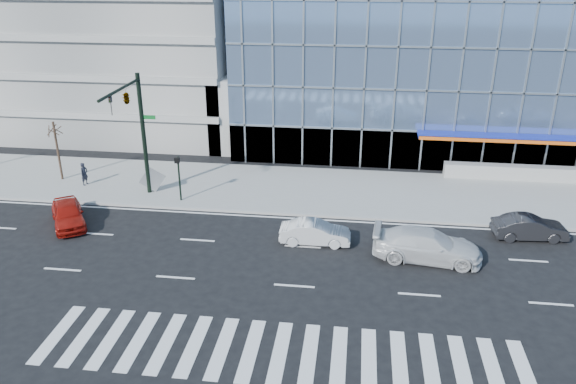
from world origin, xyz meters
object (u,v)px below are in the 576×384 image
ped_signal_post (179,172)px  street_tree_near (54,130)px  tilted_panel (152,179)px  pedestrian (84,174)px  white_sedan (315,233)px  red_sedan (68,214)px  traffic_signal (132,110)px  dark_sedan (530,228)px  white_suv (427,245)px

ped_signal_post → street_tree_near: size_ratio=0.71×
street_tree_near → tilted_panel: size_ratio=3.25×
street_tree_near → pedestrian: street_tree_near is taller
white_sedan → pedestrian: pedestrian is taller
red_sedan → tilted_panel: (3.38, 5.14, 0.33)m
tilted_panel → red_sedan: bearing=-143.6°
traffic_signal → white_sedan: traffic_signal is taller
pedestrian → tilted_panel: tilted_panel is taller
street_tree_near → ped_signal_post: bearing=-15.1°
red_sedan → tilted_panel: 6.16m
red_sedan → dark_sedan: bearing=-28.6°
street_tree_near → pedestrian: (2.14, -0.80, -2.83)m
street_tree_near → white_suv: (24.63, -8.00, -2.96)m
street_tree_near → white_suv: bearing=-18.0°
white_sedan → red_sedan: red_sedan is taller
street_tree_near → red_sedan: (3.88, -6.59, -3.05)m
red_sedan → ped_signal_post: bearing=3.4°
traffic_signal → white_sedan: size_ratio=2.03×
ped_signal_post → street_tree_near: (-9.50, 2.56, 1.64)m
traffic_signal → white_suv: bearing=-16.0°
white_sedan → white_suv: bearing=-100.5°
street_tree_near → white_sedan: 20.13m
ped_signal_post → red_sedan: size_ratio=0.70×
dark_sedan → pedestrian: size_ratio=2.57×
dark_sedan → tilted_panel: 23.63m
traffic_signal → tilted_panel: size_ratio=6.15×
white_sedan → tilted_panel: (-11.37, 5.52, 0.41)m
traffic_signal → white_sedan: (11.63, -4.04, -5.52)m
white_sedan → traffic_signal: bearing=70.1°
ped_signal_post → pedestrian: (-7.36, 1.76, -1.19)m
ped_signal_post → red_sedan: ped_signal_post is taller
white_sedan → dark_sedan: 12.18m
traffic_signal → white_suv: size_ratio=1.41×
red_sedan → traffic_signal: bearing=17.2°
ped_signal_post → pedestrian: bearing=166.6°
tilted_panel → white_suv: bearing=-41.0°
traffic_signal → dark_sedan: (23.63, -1.93, -5.49)m
street_tree_near → traffic_signal: bearing=-22.7°
white_suv → red_sedan: size_ratio=1.33×
white_suv → pedestrian: 23.61m
white_sedan → tilted_panel: size_ratio=3.02×
red_sedan → pedestrian: 6.05m
traffic_signal → tilted_panel: bearing=80.4°
ped_signal_post → pedestrian: 7.66m
white_sedan → pedestrian: bearing=68.7°
street_tree_near → dark_sedan: bearing=-9.0°
traffic_signal → street_tree_near: traffic_signal is taller
ped_signal_post → white_suv: (15.13, -5.44, -1.32)m
pedestrian → traffic_signal: bearing=-94.5°
street_tree_near → pedestrian: size_ratio=2.66×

